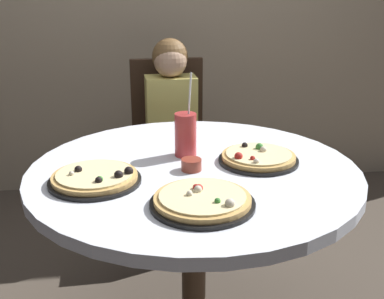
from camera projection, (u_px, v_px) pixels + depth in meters
name	position (u px, v px, depth m)	size (l,w,h in m)	color
dining_table	(194.00, 195.00, 1.73)	(1.15, 1.15, 0.75)	silver
chair_wooden	(169.00, 137.00, 2.73)	(0.41, 0.41, 0.95)	#382619
diner_child	(173.00, 156.00, 2.57)	(0.27, 0.42, 1.08)	#3F4766
pizza_veggie	(95.00, 178.00, 1.57)	(0.30, 0.30, 0.05)	black
pizza_cheese	(258.00, 158.00, 1.75)	(0.29, 0.29, 0.05)	black
pizza_pepperoni	(203.00, 201.00, 1.42)	(0.31, 0.31, 0.05)	black
soda_cup	(186.00, 134.00, 1.79)	(0.08, 0.08, 0.31)	#B73333
sauce_bowl	(191.00, 165.00, 1.67)	(0.07, 0.07, 0.04)	brown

